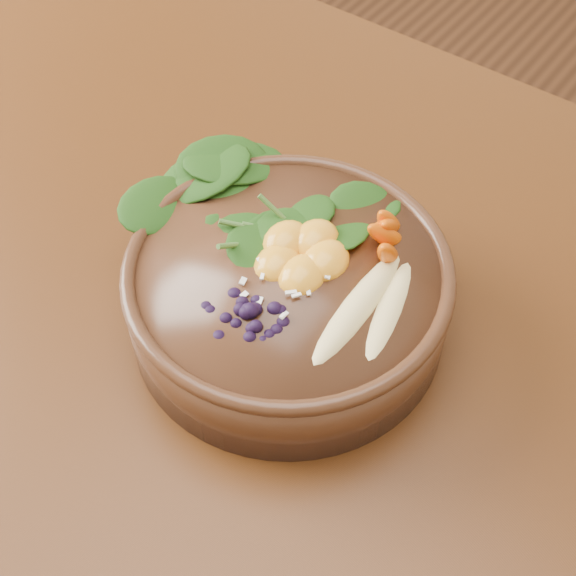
% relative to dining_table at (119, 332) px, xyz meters
% --- Properties ---
extents(ground, '(4.00, 4.00, 0.00)m').
position_rel_dining_table_xyz_m(ground, '(0.00, 0.00, -0.66)').
color(ground, '#381E0F').
rests_on(ground, ground).
extents(dining_table, '(1.60, 0.90, 0.75)m').
position_rel_dining_table_xyz_m(dining_table, '(0.00, 0.00, 0.00)').
color(dining_table, '#331C0C').
rests_on(dining_table, ground).
extents(stoneware_bowl, '(0.26, 0.26, 0.07)m').
position_rel_dining_table_xyz_m(stoneware_bowl, '(0.16, 0.05, 0.13)').
color(stoneware_bowl, '#482917').
rests_on(stoneware_bowl, dining_table).
extents(kale_heap, '(0.17, 0.15, 0.04)m').
position_rel_dining_table_xyz_m(kale_heap, '(0.12, 0.10, 0.18)').
color(kale_heap, '#1B420F').
rests_on(kale_heap, stoneware_bowl).
extents(carrot_cluster, '(0.05, 0.05, 0.07)m').
position_rel_dining_table_xyz_m(carrot_cluster, '(0.20, 0.12, 0.19)').
color(carrot_cluster, '#D75500').
rests_on(carrot_cluster, stoneware_bowl).
extents(banana_halves, '(0.06, 0.14, 0.02)m').
position_rel_dining_table_xyz_m(banana_halves, '(0.23, 0.06, 0.17)').
color(banana_halves, '#E0CC84').
rests_on(banana_halves, stoneware_bowl).
extents(mandarin_cluster, '(0.08, 0.08, 0.03)m').
position_rel_dining_table_xyz_m(mandarin_cluster, '(0.16, 0.07, 0.17)').
color(mandarin_cluster, orange).
rests_on(mandarin_cluster, stoneware_bowl).
extents(blueberry_pile, '(0.12, 0.09, 0.03)m').
position_rel_dining_table_xyz_m(blueberry_pile, '(0.17, -0.00, 0.18)').
color(blueberry_pile, black).
rests_on(blueberry_pile, stoneware_bowl).
extents(coconut_flakes, '(0.08, 0.06, 0.01)m').
position_rel_dining_table_xyz_m(coconut_flakes, '(0.16, 0.03, 0.16)').
color(coconut_flakes, white).
rests_on(coconut_flakes, stoneware_bowl).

